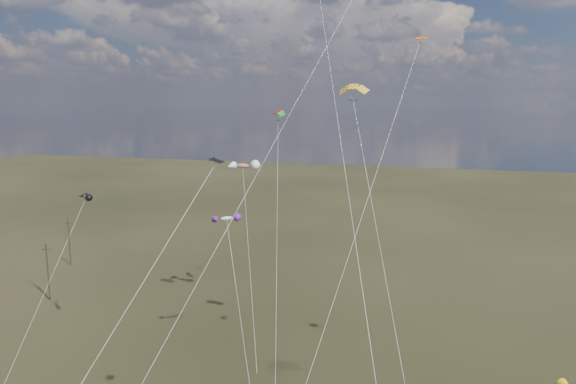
# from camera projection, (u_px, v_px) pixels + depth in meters

# --- Properties ---
(utility_pole_near) EXTENTS (1.40, 0.20, 8.00)m
(utility_pole_near) POSITION_uv_depth(u_px,v_px,m) (48.00, 271.00, 70.36)
(utility_pole_near) COLOR black
(utility_pole_near) RESTS_ON ground
(utility_pole_far) EXTENTS (1.40, 0.20, 8.00)m
(utility_pole_far) POSITION_uv_depth(u_px,v_px,m) (69.00, 241.00, 85.83)
(utility_pole_far) COLOR black
(utility_pole_far) RESTS_ON ground
(diamond_navy_tall) EXTENTS (16.23, 30.31, 42.36)m
(diamond_navy_tall) POSITION_uv_depth(u_px,v_px,m) (363.00, 1.00, 47.18)
(diamond_navy_tall) COLOR #121F51
(diamond_navy_tall) RESTS_ON ground
(diamond_black_mid) EXTENTS (11.08, 13.90, 23.55)m
(diamond_black_mid) POSITION_uv_depth(u_px,v_px,m) (132.00, 299.00, 28.84)
(diamond_black_mid) COLOR black
(diamond_black_mid) RESTS_ON ground
(diamond_orange_center) EXTENTS (8.53, 16.56, 31.72)m
(diamond_orange_center) POSITION_uv_depth(u_px,v_px,m) (369.00, 194.00, 35.30)
(diamond_orange_center) COLOR #CE5C0A
(diamond_orange_center) RESTS_ON ground
(parafoil_yellow) EXTENTS (9.62, 16.27, 28.95)m
(parafoil_yellow) POSITION_uv_depth(u_px,v_px,m) (354.00, 88.00, 45.87)
(parafoil_yellow) COLOR gold
(parafoil_yellow) RESTS_ON ground
(parafoil_tricolor) EXTENTS (6.91, 20.09, 26.47)m
(parafoil_tricolor) POSITION_uv_depth(u_px,v_px,m) (278.00, 113.00, 59.39)
(parafoil_tricolor) COLOR gold
(parafoil_tricolor) RESTS_ON ground
(novelty_orange_black) EXTENTS (4.37, 11.26, 17.43)m
(novelty_orange_black) POSITION_uv_depth(u_px,v_px,m) (85.00, 198.00, 54.62)
(novelty_orange_black) COLOR #C14B0F
(novelty_orange_black) RESTS_ON ground
(novelty_white_purple) EXTENTS (7.46, 10.33, 15.70)m
(novelty_white_purple) POSITION_uv_depth(u_px,v_px,m) (227.00, 219.00, 52.15)
(novelty_white_purple) COLOR silver
(novelty_white_purple) RESTS_ON ground
(novelty_redwhite_stripe) EXTENTS (8.65, 14.67, 20.01)m
(novelty_redwhite_stripe) POSITION_uv_depth(u_px,v_px,m) (243.00, 166.00, 62.77)
(novelty_redwhite_stripe) COLOR red
(novelty_redwhite_stripe) RESTS_ON ground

